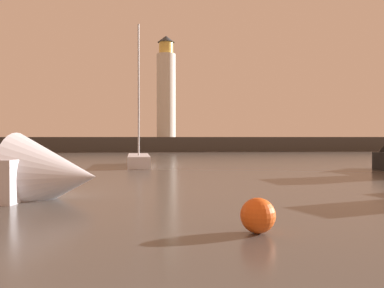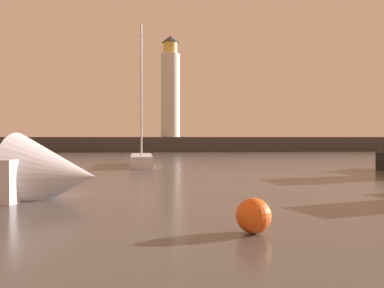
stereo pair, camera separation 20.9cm
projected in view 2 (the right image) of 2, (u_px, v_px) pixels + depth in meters
name	position (u px, v px, depth m)	size (l,w,h in m)	color
ground_plane	(160.00, 165.00, 28.57)	(220.00, 220.00, 0.00)	#4C4742
breakwater	(162.00, 144.00, 56.33)	(83.26, 4.78, 1.97)	#423F3D
lighthouse	(170.00, 89.00, 56.28)	(2.59, 2.59, 13.89)	silver
sailboat_moored	(141.00, 159.00, 27.87)	(1.74, 6.13, 9.44)	silver
mooring_buoy	(254.00, 216.00, 8.40)	(0.73, 0.73, 0.73)	#EA5919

